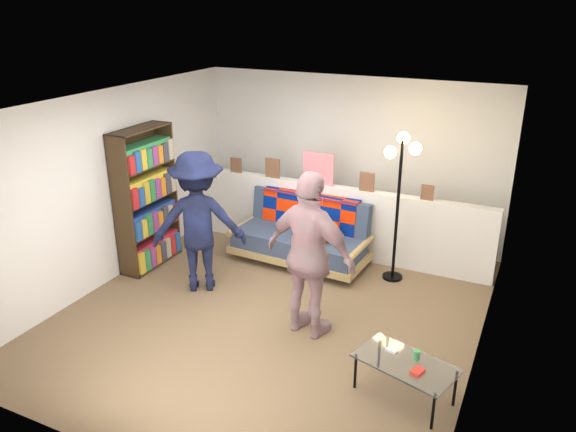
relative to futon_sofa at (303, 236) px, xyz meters
The scene contains 10 objects.
ground 1.45m from the futon_sofa, 79.84° to the right, with size 5.00×5.00×0.00m, color brown.
room_shell 1.61m from the futon_sofa, 74.80° to the right, with size 4.60×5.05×2.45m.
half_wall_ledge 0.50m from the futon_sofa, 59.34° to the left, with size 4.45×0.15×1.00m, color silver.
ledge_decor 0.90m from the futon_sofa, 86.93° to the left, with size 2.97×0.02×0.45m.
futon_sofa is the anchor object (origin of this frame).
bookshelf 2.13m from the futon_sofa, 152.31° to the right, with size 0.31×0.94×1.88m.
coffee_table 2.97m from the futon_sofa, 47.76° to the right, with size 0.99×0.73×0.46m.
floor_lamp 1.60m from the futon_sofa, ahead, with size 0.44×0.37×1.90m.
person_left 1.57m from the futon_sofa, 124.17° to the right, with size 1.13×0.65×1.75m, color black.
person_right 1.85m from the futon_sofa, 63.50° to the right, with size 1.07×0.44×1.82m, color pink.
Camera 1 is at (2.59, -5.04, 3.41)m, focal length 35.00 mm.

